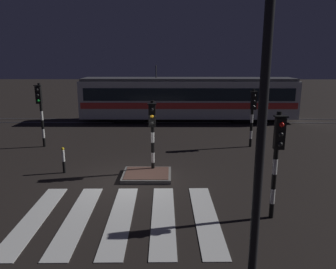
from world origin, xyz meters
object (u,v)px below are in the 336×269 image
object	(u,v)px
bollard_island_edge	(64,160)
traffic_light_corner_near_right	(277,150)
traffic_light_median_centre	(152,126)
traffic_light_corner_far_right	(253,110)
tram	(188,98)
traffic_light_corner_far_left	(40,106)
street_lamp_near_kerb	(271,44)

from	to	relation	value
bollard_island_edge	traffic_light_corner_near_right	bearing A→B (deg)	-27.67
traffic_light_median_centre	traffic_light_corner_far_right	world-z (taller)	traffic_light_corner_far_right
traffic_light_corner_far_right	tram	world-z (taller)	tram
traffic_light_corner_near_right	traffic_light_corner_far_left	size ratio (longest dim) A/B	0.95
traffic_light_median_centre	street_lamp_near_kerb	distance (m)	8.14
traffic_light_corner_far_right	street_lamp_near_kerb	size ratio (longest dim) A/B	0.39
street_lamp_near_kerb	tram	xyz separation A→B (m)	(-0.45, 18.57, -3.22)
street_lamp_near_kerb	traffic_light_corner_far_right	bearing A→B (deg)	77.00
street_lamp_near_kerb	tram	world-z (taller)	street_lamp_near_kerb
traffic_light_corner_far_left	traffic_light_corner_far_right	bearing A→B (deg)	0.49
traffic_light_corner_far_left	traffic_light_corner_far_right	size ratio (longest dim) A/B	1.10
traffic_light_corner_far_left	street_lamp_near_kerb	size ratio (longest dim) A/B	0.43
traffic_light_corner_far_left	traffic_light_median_centre	bearing A→B (deg)	-33.06
traffic_light_median_centre	street_lamp_near_kerb	world-z (taller)	street_lamp_near_kerb
traffic_light_corner_far_right	traffic_light_corner_near_right	bearing A→B (deg)	-98.93
traffic_light_median_centre	traffic_light_corner_far_left	distance (m)	7.33
traffic_light_corner_near_right	traffic_light_median_centre	bearing A→B (deg)	133.83
traffic_light_corner_far_left	bollard_island_edge	distance (m)	4.97
street_lamp_near_kerb	bollard_island_edge	world-z (taller)	street_lamp_near_kerb
traffic_light_median_centre	traffic_light_corner_far_right	size ratio (longest dim) A/B	0.98
traffic_light_median_centre	traffic_light_corner_far_right	bearing A→B (deg)	38.87
street_lamp_near_kerb	tram	distance (m)	18.85
traffic_light_corner_far_left	traffic_light_corner_far_right	xyz separation A→B (m)	(11.21, 0.10, -0.21)
traffic_light_median_centre	tram	xyz separation A→B (m)	(2.03, 11.41, -0.26)
traffic_light_corner_near_right	bollard_island_edge	bearing A→B (deg)	152.33
traffic_light_corner_far_left	tram	xyz separation A→B (m)	(8.17, 7.41, -0.52)
traffic_light_corner_far_left	street_lamp_near_kerb	xyz separation A→B (m)	(8.61, -11.16, 2.71)
traffic_light_corner_near_right	traffic_light_corner_far_right	size ratio (longest dim) A/B	1.05
traffic_light_median_centre	bollard_island_edge	size ratio (longest dim) A/B	2.75
traffic_light_median_centre	traffic_light_corner_near_right	distance (m)	5.50
tram	bollard_island_edge	size ratio (longest dim) A/B	14.43
traffic_light_corner_far_right	bollard_island_edge	bearing A→B (deg)	-155.02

